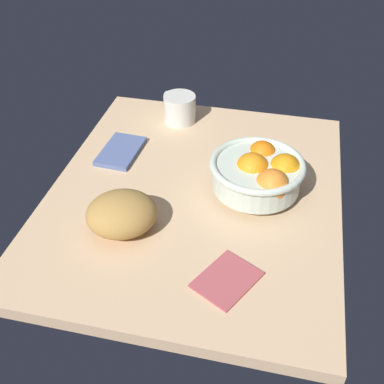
{
  "coord_description": "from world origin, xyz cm",
  "views": [
    {
      "loc": [
        -83.16,
        -18.08,
        69.64
      ],
      "look_at": [
        -6.32,
        -0.76,
        5.0
      ],
      "focal_mm": 44.34,
      "sensor_mm": 36.0,
      "label": 1
    }
  ],
  "objects_px": {
    "bread_loaf": "(122,214)",
    "napkin_spare": "(227,279)",
    "fruit_bowl": "(260,173)",
    "mug": "(179,108)",
    "napkin_folded": "(121,151)"
  },
  "relations": [
    {
      "from": "bread_loaf",
      "to": "napkin_spare",
      "type": "distance_m",
      "value": 0.26
    },
    {
      "from": "fruit_bowl",
      "to": "mug",
      "type": "distance_m",
      "value": 0.37
    },
    {
      "from": "bread_loaf",
      "to": "mug",
      "type": "distance_m",
      "value": 0.46
    },
    {
      "from": "bread_loaf",
      "to": "mug",
      "type": "xyz_separation_m",
      "value": [
        0.46,
        -0.01,
        -0.0
      ]
    },
    {
      "from": "napkin_folded",
      "to": "mug",
      "type": "height_order",
      "value": "mug"
    },
    {
      "from": "bread_loaf",
      "to": "fruit_bowl",
      "type": "bearing_deg",
      "value": -55.29
    },
    {
      "from": "napkin_spare",
      "to": "mug",
      "type": "relative_size",
      "value": 1.1
    },
    {
      "from": "fruit_bowl",
      "to": "napkin_spare",
      "type": "distance_m",
      "value": 0.28
    },
    {
      "from": "napkin_folded",
      "to": "napkin_spare",
      "type": "height_order",
      "value": "napkin_folded"
    },
    {
      "from": "fruit_bowl",
      "to": "napkin_folded",
      "type": "height_order",
      "value": "fruit_bowl"
    },
    {
      "from": "napkin_spare",
      "to": "bread_loaf",
      "type": "bearing_deg",
      "value": 68.82
    },
    {
      "from": "bread_loaf",
      "to": "mug",
      "type": "relative_size",
      "value": 1.36
    },
    {
      "from": "fruit_bowl",
      "to": "bread_loaf",
      "type": "relative_size",
      "value": 1.45
    },
    {
      "from": "napkin_folded",
      "to": "bread_loaf",
      "type": "bearing_deg",
      "value": -159.58
    },
    {
      "from": "fruit_bowl",
      "to": "napkin_folded",
      "type": "distance_m",
      "value": 0.37
    }
  ]
}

